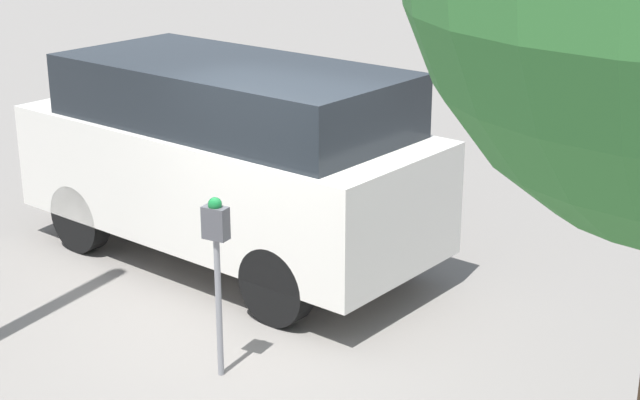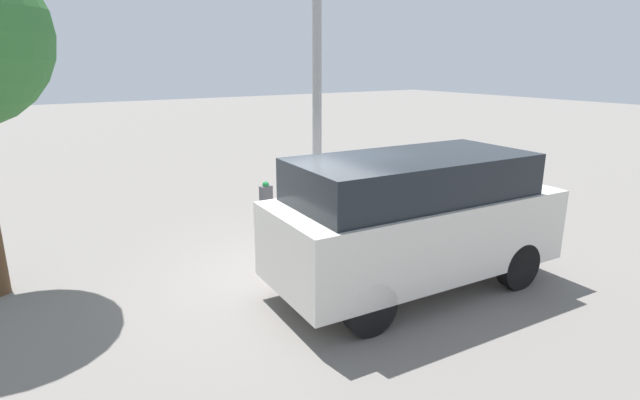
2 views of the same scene
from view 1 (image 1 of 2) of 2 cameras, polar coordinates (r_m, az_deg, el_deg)
ground_plane at (r=8.65m, az=-3.63°, el=-8.00°), size 80.00×80.00×0.00m
parking_meter_near at (r=7.63m, az=-6.04°, el=-2.69°), size 0.21×0.13×1.52m
parked_van at (r=9.91m, az=-5.42°, el=2.62°), size 4.58×2.08×2.09m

